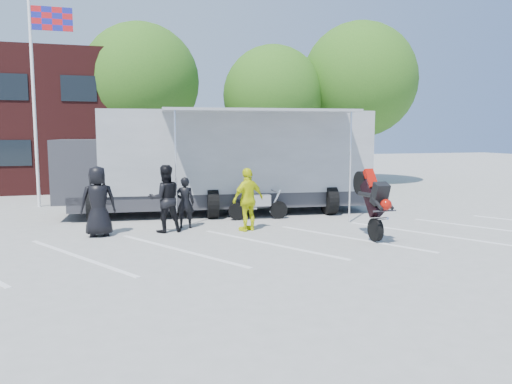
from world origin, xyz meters
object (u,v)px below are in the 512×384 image
stunt_bike_rider (363,237)px  spectator_hivis (248,200)px  flagpole (40,78)px  tree_left (141,82)px  parked_motorcycle (258,219)px  spectator_leather_a (98,201)px  tree_right (359,80)px  tree_mid (273,96)px  spectator_leather_c (165,199)px  transporter_truck (224,213)px  spectator_leather_b (185,203)px

stunt_bike_rider → spectator_hivis: 3.52m
flagpole → tree_left: tree_left is taller
parked_motorcycle → spectator_leather_a: (-5.15, -1.33, 1.00)m
tree_right → spectator_leather_a: bearing=-141.8°
tree_mid → spectator_leather_c: bearing=-122.1°
parked_motorcycle → spectator_leather_a: spectator_leather_a is taller
spectator_leather_a → spectator_hivis: 4.31m
tree_left → tree_mid: size_ratio=1.13×
transporter_truck → spectator_hivis: spectator_hivis is taller
transporter_truck → spectator_leather_c: spectator_leather_c is taller
tree_left → tree_mid: (7.00, -1.00, -0.62)m
spectator_leather_b → spectator_hivis: 2.01m
tree_mid → spectator_hivis: tree_mid is taller
tree_right → spectator_leather_c: bearing=-137.9°
flagpole → transporter_truck: (6.44, -3.58, -5.05)m
flagpole → parked_motorcycle: (7.24, -5.31, -5.05)m
flagpole → spectator_leather_c: bearing=-58.9°
transporter_truck → spectator_leather_a: bearing=-139.0°
tree_right → transporter_truck: bearing=-140.5°
transporter_truck → stunt_bike_rider: 6.02m
spectator_hivis → spectator_leather_c: bearing=-35.7°
tree_left → spectator_leather_c: tree_left is taller
tree_mid → spectator_leather_c: 14.23m
spectator_leather_a → spectator_hivis: size_ratio=1.06×
tree_left → tree_right: (12.00, -1.50, 0.31)m
flagpole → parked_motorcycle: flagpole is taller
flagpole → tree_left: (4.24, 6.00, 0.51)m
tree_right → stunt_bike_rider: size_ratio=4.36×
parked_motorcycle → spectator_leather_c: (-3.27, -1.27, 1.00)m
tree_right → spectator_leather_a: size_ratio=4.55×
stunt_bike_rider → spectator_leather_b: 5.45m
tree_right → spectator_leather_c: (-12.27, -11.08, -4.88)m
spectator_leather_b → parked_motorcycle: bearing=-146.3°
stunt_bike_rider → tree_mid: bearing=83.1°
transporter_truck → stunt_bike_rider: size_ratio=5.56×
spectator_leather_a → stunt_bike_rider: bearing=157.3°
parked_motorcycle → tree_mid: bearing=-16.5°
spectator_leather_a → spectator_leather_b: (2.54, 0.51, -0.21)m
tree_right → spectator_leather_b: (-11.61, -10.63, -5.08)m
stunt_bike_rider → transporter_truck: bearing=119.1°
spectator_leather_a → spectator_hivis: bearing=168.7°
spectator_leather_c → tree_mid: bearing=-128.0°
tree_mid → spectator_leather_c: tree_mid is taller
flagpole → stunt_bike_rider: 13.80m
flagpole → tree_mid: (11.24, 5.00, -0.11)m
flagpole → parked_motorcycle: 10.31m
tree_left → parked_motorcycle: 12.96m
tree_left → stunt_bike_rider: bearing=-71.4°
stunt_bike_rider → spectator_leather_a: spectator_leather_a is taller
flagpole → spectator_leather_b: 8.78m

